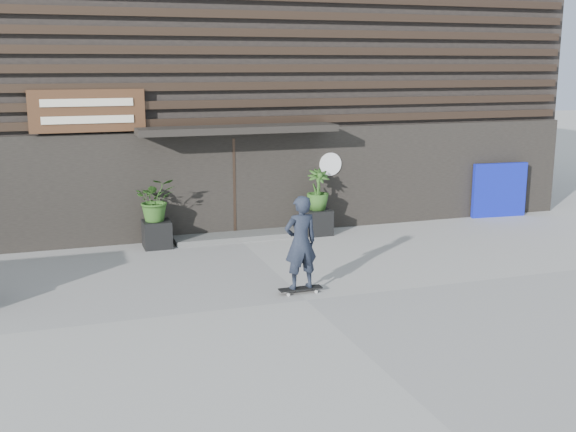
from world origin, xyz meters
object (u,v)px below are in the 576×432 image
object	(u,v)px
blue_tarp	(499,190)
planter_pot_right	(317,222)
skateboarder	(301,243)
planter_pot_left	(157,234)

from	to	relation	value
blue_tarp	planter_pot_right	bearing A→B (deg)	-172.36
planter_pot_right	blue_tarp	bearing A→B (deg)	3.27
blue_tarp	skateboarder	size ratio (longest dim) A/B	0.87
planter_pot_right	skateboarder	xyz separation A→B (m)	(-1.87, -4.00, 0.62)
planter_pot_left	blue_tarp	world-z (taller)	blue_tarp
planter_pot_right	skateboarder	bearing A→B (deg)	-115.02
blue_tarp	skateboarder	world-z (taller)	skateboarder
planter_pot_right	blue_tarp	xyz separation A→B (m)	(5.26, 0.30, 0.42)
planter_pot_left	planter_pot_right	world-z (taller)	same
blue_tarp	planter_pot_left	bearing A→B (deg)	-173.73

